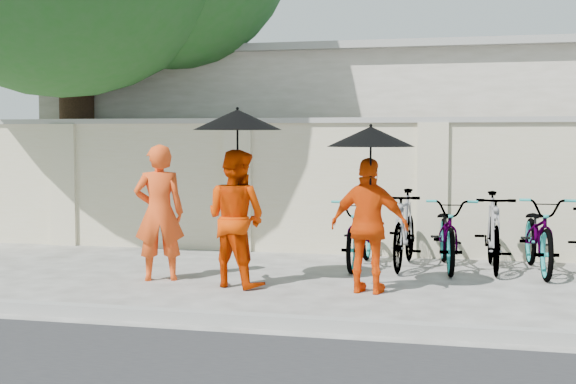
# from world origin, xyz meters

# --- Properties ---
(ground) EXTENTS (80.00, 80.00, 0.00)m
(ground) POSITION_xyz_m (0.00, 0.00, 0.00)
(ground) COLOR #B8B5AE
(kerb) EXTENTS (40.00, 0.16, 0.12)m
(kerb) POSITION_xyz_m (0.00, -1.70, 0.06)
(kerb) COLOR gray
(kerb) RESTS_ON ground
(compound_wall) EXTENTS (20.00, 0.30, 2.00)m
(compound_wall) POSITION_xyz_m (1.00, 3.20, 1.00)
(compound_wall) COLOR beige
(compound_wall) RESTS_ON ground
(building_behind) EXTENTS (14.00, 6.00, 3.20)m
(building_behind) POSITION_xyz_m (2.00, 7.00, 1.60)
(building_behind) COLOR silver
(building_behind) RESTS_ON ground
(monk_left) EXTENTS (0.73, 0.61, 1.70)m
(monk_left) POSITION_xyz_m (-1.20, 0.39, 0.85)
(monk_left) COLOR #F14A15
(monk_left) RESTS_ON ground
(monk_center) EXTENTS (0.96, 0.86, 1.64)m
(monk_center) POSITION_xyz_m (-0.15, 0.23, 0.82)
(monk_center) COLOR #D23400
(monk_center) RESTS_ON ground
(parasol_center) EXTENTS (1.05, 1.05, 1.18)m
(parasol_center) POSITION_xyz_m (-0.10, 0.15, 1.99)
(parasol_center) COLOR black
(parasol_center) RESTS_ON ground
(monk_right) EXTENTS (0.96, 0.51, 1.56)m
(monk_right) POSITION_xyz_m (1.46, 0.19, 0.78)
(monk_right) COLOR #E74206
(monk_right) RESTS_ON ground
(parasol_right) EXTENTS (1.00, 1.00, 1.03)m
(parasol_right) POSITION_xyz_m (1.48, 0.11, 1.80)
(parasol_right) COLOR black
(parasol_right) RESTS_ON ground
(bike_0) EXTENTS (0.66, 1.83, 0.96)m
(bike_0) POSITION_xyz_m (1.10, 2.00, 0.48)
(bike_0) COLOR #AEAEAE
(bike_0) RESTS_ON ground
(bike_1) EXTENTS (0.59, 1.81, 1.07)m
(bike_1) POSITION_xyz_m (1.69, 2.05, 0.54)
(bike_1) COLOR #AEAEAE
(bike_1) RESTS_ON ground
(bike_2) EXTENTS (0.88, 1.94, 0.99)m
(bike_2) POSITION_xyz_m (2.28, 2.09, 0.49)
(bike_2) COLOR #AEAEAE
(bike_2) RESTS_ON ground
(bike_3) EXTENTS (0.60, 1.78, 1.06)m
(bike_3) POSITION_xyz_m (2.86, 2.08, 0.53)
(bike_3) COLOR #AEAEAE
(bike_3) RESTS_ON ground
(bike_4) EXTENTS (0.87, 2.01, 1.03)m
(bike_4) POSITION_xyz_m (3.45, 2.06, 0.51)
(bike_4) COLOR #AEAEAE
(bike_4) RESTS_ON ground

